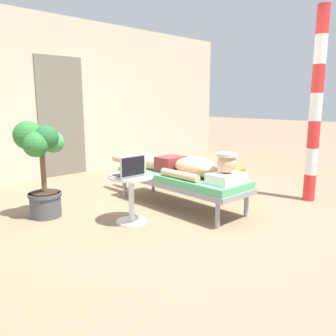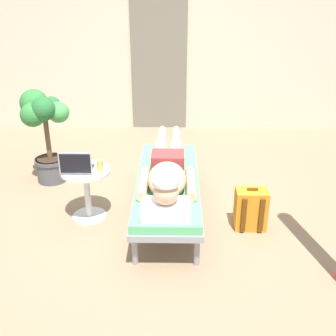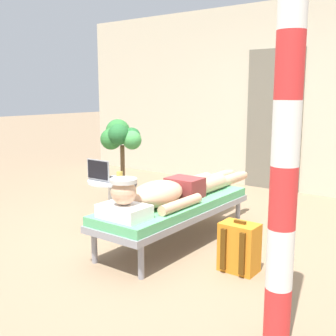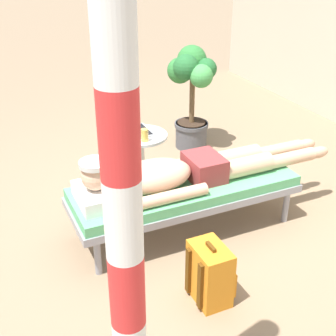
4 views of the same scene
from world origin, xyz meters
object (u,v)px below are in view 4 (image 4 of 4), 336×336
(drink_glass, at_px, (145,135))
(porch_post, at_px, (123,219))
(laptop, at_px, (133,127))
(backpack, at_px, (210,274))
(side_table, at_px, (141,151))
(lounge_chair, at_px, (185,191))
(person_reclining, at_px, (181,172))
(potted_plant, at_px, (191,87))

(drink_glass, bearing_deg, porch_post, -23.78)
(laptop, relative_size, backpack, 0.73)
(side_table, xyz_separation_m, drink_glass, (0.15, -0.02, 0.22))
(side_table, relative_size, porch_post, 0.21)
(backpack, bearing_deg, drink_glass, 174.53)
(lounge_chair, relative_size, laptop, 5.82)
(person_reclining, height_order, backpack, person_reclining)
(laptop, xyz_separation_m, drink_glass, (0.21, 0.03, -0.00))
(side_table, distance_m, porch_post, 2.57)
(person_reclining, xyz_separation_m, drink_glass, (-0.64, -0.04, 0.06))
(person_reclining, xyz_separation_m, potted_plant, (-1.40, 0.80, 0.15))
(lounge_chair, xyz_separation_m, drink_glass, (-0.64, -0.07, 0.23))
(person_reclining, distance_m, laptop, 0.86)
(person_reclining, distance_m, porch_post, 1.86)
(side_table, bearing_deg, drink_glass, -7.83)
(backpack, distance_m, potted_plant, 2.45)
(drink_glass, xyz_separation_m, potted_plant, (-0.76, 0.84, 0.09))
(person_reclining, bearing_deg, lounge_chair, 90.00)
(person_reclining, height_order, potted_plant, potted_plant)
(backpack, relative_size, potted_plant, 0.39)
(person_reclining, relative_size, drink_glass, 19.50)
(potted_plant, height_order, porch_post, porch_post)
(laptop, bearing_deg, lounge_chair, 6.92)
(lounge_chair, distance_m, backpack, 0.84)
(backpack, height_order, potted_plant, potted_plant)
(lounge_chair, height_order, porch_post, porch_post)
(lounge_chair, relative_size, drink_glass, 16.20)
(side_table, height_order, laptop, laptop)
(laptop, height_order, porch_post, porch_post)
(lounge_chair, height_order, side_table, side_table)
(laptop, distance_m, porch_post, 2.54)
(laptop, height_order, potted_plant, potted_plant)
(side_table, bearing_deg, potted_plant, 126.83)
(side_table, distance_m, potted_plant, 1.07)
(laptop, bearing_deg, person_reclining, 4.72)
(lounge_chair, height_order, person_reclining, person_reclining)
(lounge_chair, height_order, laptop, laptop)
(laptop, xyz_separation_m, porch_post, (2.29, -0.89, 0.64))
(side_table, height_order, drink_glass, drink_glass)
(lounge_chair, xyz_separation_m, potted_plant, (-1.40, 0.77, 0.33))
(porch_post, bearing_deg, lounge_chair, 145.51)
(person_reclining, relative_size, laptop, 7.00)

